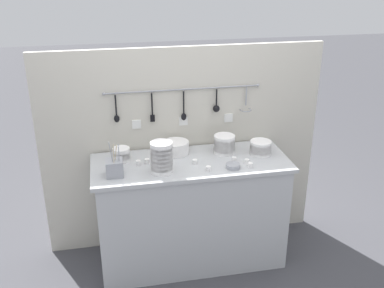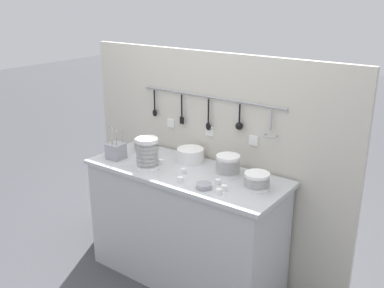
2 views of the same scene
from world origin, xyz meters
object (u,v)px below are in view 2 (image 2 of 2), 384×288
(plate_stack, at_px, (190,155))
(cup_by_caddy, at_px, (146,156))
(bowl_stack_nested_right, at_px, (147,154))
(cup_beside_plates, at_px, (218,182))
(cutlery_caddy, at_px, (116,151))
(cup_front_right, at_px, (180,179))
(steel_mixing_bowl, at_px, (204,186))
(bowl_stack_short_front, at_px, (228,165))
(bowl_stack_back_corner, at_px, (257,181))
(cup_edge_near, at_px, (161,162))
(bowl_stack_tall_left, at_px, (142,145))
(cup_centre, at_px, (219,191))
(cup_back_right, at_px, (224,188))
(cup_edge_far, at_px, (183,171))
(cup_front_left, at_px, (154,157))

(plate_stack, xyz_separation_m, cup_by_caddy, (-0.32, -0.16, -0.03))
(bowl_stack_nested_right, bearing_deg, cup_beside_plates, 6.82)
(cutlery_caddy, height_order, cup_front_right, cutlery_caddy)
(plate_stack, xyz_separation_m, steel_mixing_bowl, (0.37, -0.35, -0.03))
(bowl_stack_short_front, distance_m, cutlery_caddy, 0.90)
(bowl_stack_back_corner, relative_size, cup_edge_near, 4.38)
(cutlery_caddy, relative_size, cup_beside_plates, 7.17)
(bowl_stack_back_corner, bearing_deg, plate_stack, 167.02)
(bowl_stack_tall_left, height_order, cup_centre, bowl_stack_tall_left)
(cutlery_caddy, xyz_separation_m, cup_back_right, (0.99, -0.00, -0.04))
(bowl_stack_nested_right, xyz_separation_m, cutlery_caddy, (-0.34, 0.01, -0.06))
(plate_stack, bearing_deg, cutlery_caddy, -149.09)
(cup_edge_near, distance_m, cup_front_right, 0.36)
(cutlery_caddy, distance_m, cup_front_right, 0.68)
(cup_edge_near, relative_size, cup_back_right, 1.00)
(bowl_stack_nested_right, bearing_deg, bowl_stack_tall_left, 138.13)
(steel_mixing_bowl, bearing_deg, cup_front_right, -176.97)
(bowl_stack_tall_left, xyz_separation_m, cup_front_right, (0.61, -0.30, -0.04))
(bowl_stack_short_front, bearing_deg, cup_by_caddy, -172.78)
(steel_mixing_bowl, relative_size, cutlery_caddy, 0.39)
(steel_mixing_bowl, distance_m, cup_centre, 0.13)
(cup_centre, height_order, cup_by_caddy, same)
(cutlery_caddy, bearing_deg, bowl_stack_nested_right, -2.45)
(bowl_stack_nested_right, xyz_separation_m, cup_edge_far, (0.26, 0.09, -0.10))
(cup_back_right, bearing_deg, plate_stack, 148.66)
(bowl_stack_back_corner, relative_size, cup_by_caddy, 4.38)
(cup_beside_plates, xyz_separation_m, cup_front_right, (-0.23, -0.12, 0.00))
(bowl_stack_short_front, height_order, cup_front_right, bowl_stack_short_front)
(cup_centre, height_order, cup_front_left, same)
(plate_stack, bearing_deg, cup_beside_plates, -30.90)
(plate_stack, bearing_deg, cup_edge_near, -126.31)
(steel_mixing_bowl, relative_size, cup_beside_plates, 2.82)
(steel_mixing_bowl, height_order, cup_by_caddy, cup_by_caddy)
(bowl_stack_nested_right, bearing_deg, cup_centre, -4.78)
(cup_back_right, distance_m, cup_by_caddy, 0.82)
(bowl_stack_nested_right, relative_size, plate_stack, 1.15)
(cup_centre, bearing_deg, cup_edge_near, 164.19)
(plate_stack, bearing_deg, bowl_stack_short_front, -10.45)
(cutlery_caddy, xyz_separation_m, cup_by_caddy, (0.18, 0.14, -0.04))
(cup_front_right, bearing_deg, cup_beside_plates, 26.74)
(cup_beside_plates, bearing_deg, cup_back_right, -33.37)
(cup_back_right, relative_size, cup_by_caddy, 1.00)
(bowl_stack_back_corner, relative_size, cup_beside_plates, 4.38)
(bowl_stack_back_corner, distance_m, cup_centre, 0.27)
(bowl_stack_nested_right, relative_size, bowl_stack_short_front, 1.41)
(plate_stack, height_order, cup_centre, plate_stack)
(plate_stack, bearing_deg, bowl_stack_back_corner, -12.98)
(bowl_stack_back_corner, xyz_separation_m, cup_back_right, (-0.16, -0.15, -0.04))
(steel_mixing_bowl, distance_m, cup_front_left, 0.65)
(bowl_stack_nested_right, xyz_separation_m, cup_beside_plates, (0.57, 0.07, -0.10))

